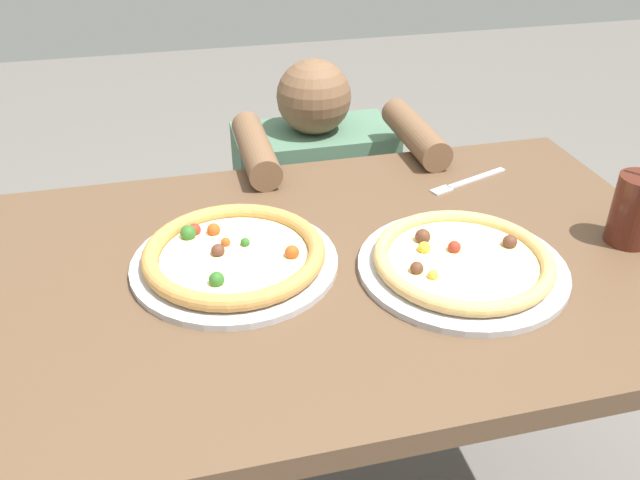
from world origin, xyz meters
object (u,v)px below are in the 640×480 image
(drink_cup_colored, at_px, (634,209))
(diner_seated, at_px, (315,237))
(pizza_far, at_px, (234,256))
(pizza_near, at_px, (462,262))
(fork, at_px, (465,182))

(drink_cup_colored, height_order, diner_seated, drink_cup_colored)
(pizza_far, distance_m, diner_seated, 0.77)
(pizza_far, bearing_deg, drink_cup_colored, -7.38)
(pizza_near, height_order, fork, pizza_near)
(pizza_near, distance_m, pizza_far, 0.39)
(diner_seated, bearing_deg, pizza_far, -115.03)
(pizza_far, relative_size, fork, 1.80)
(drink_cup_colored, xyz_separation_m, fork, (-0.19, 0.28, -0.06))
(pizza_near, relative_size, pizza_far, 1.00)
(pizza_near, bearing_deg, diner_seated, 96.76)
(fork, bearing_deg, diner_seated, 118.42)
(pizza_near, bearing_deg, pizza_far, 164.05)
(drink_cup_colored, distance_m, fork, 0.34)
(drink_cup_colored, xyz_separation_m, diner_seated, (-0.41, 0.70, -0.42))
(drink_cup_colored, height_order, fork, drink_cup_colored)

